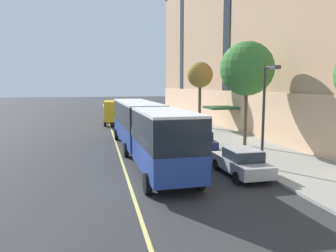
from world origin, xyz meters
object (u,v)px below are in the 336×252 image
Objects in this scene: city_bus at (144,126)px; street_lamp at (266,105)px; street_tree_far_uptown at (247,69)px; parked_car_green_2 at (174,127)px; street_tree_far_downtown at (200,75)px; parked_car_champagne_1 at (152,114)px; parked_car_silver_4 at (241,162)px; box_truck at (113,111)px; parked_car_green_6 at (160,119)px; parked_car_navy_5 at (199,140)px.

street_lamp reaches higher than city_bus.
street_tree_far_uptown is 1.39× the size of street_lamp.
street_tree_far_downtown is at bearing 46.22° from parked_car_green_2.
parked_car_champagne_1 is 30.65m from parked_car_silver_4.
box_truck reaches higher than parked_car_green_2.
parked_car_champagne_1 and parked_car_green_6 have the same top height.
street_tree_far_uptown reaches higher than box_truck.
parked_car_champagne_1 is 30.13m from street_lamp.
parked_car_silver_4 is 0.77× the size of street_lamp.
street_lamp reaches higher than parked_car_champagne_1.
parked_car_green_6 is (0.09, 8.52, 0.00)m from parked_car_green_2.
street_lamp is (7.57, -24.44, 2.17)m from box_truck.
street_lamp is (1.79, 0.72, 3.12)m from parked_car_silver_4.
city_bus is 16.66m from street_tree_far_downtown.
parked_car_green_2 is (4.45, 9.58, -1.37)m from city_bus.
street_tree_far_uptown is at bearing -80.58° from parked_car_champagne_1.
city_bus is at bearing -86.35° from box_truck.
city_bus is 4.82m from parked_car_navy_5.
street_tree_far_downtown is 1.26× the size of street_lamp.
parked_car_green_6 is 0.55× the size of street_tree_far_uptown.
street_tree_far_uptown is at bearing -63.05° from parked_car_green_2.
box_truck reaches higher than parked_car_champagne_1.
street_tree_far_uptown is 12.13m from street_tree_far_downtown.
parked_car_green_2 is 0.66× the size of box_truck.
parked_car_silver_4 is at bearing -90.20° from parked_car_champagne_1.
street_tree_far_downtown reaches higher than parked_car_green_6.
street_tree_far_uptown is at bearing -60.88° from box_truck.
parked_car_silver_4 is 20.97m from street_tree_far_downtown.
parked_car_green_6 is at bearing 103.47° from street_tree_far_uptown.
street_lamp is (1.91, -14.97, 3.12)m from parked_car_green_2.
parked_car_navy_5 is 7.55m from street_lamp.
parked_car_navy_5 is 18.74m from box_truck.
parked_car_green_2 is 15.41m from street_lamp.
street_tree_far_uptown is (8.47, 1.66, 4.17)m from city_bus.
street_tree_far_downtown is at bearing 90.00° from street_tree_far_uptown.
street_tree_far_downtown is 19.42m from street_lamp.
parked_car_navy_5 is 14.24m from street_tree_far_downtown.
city_bus is 4.08× the size of parked_car_silver_4.
box_truck is 20.44m from street_tree_far_uptown.
street_lamp is at bearing -72.79° from box_truck.
parked_car_green_2 is at bearing 97.27° from street_lamp.
box_truck is (-5.75, 0.96, 0.95)m from parked_car_green_6.
parked_car_navy_5 is at bearing 90.90° from parked_car_silver_4.
parked_car_green_6 is (-0.03, 24.21, -0.00)m from parked_car_silver_4.
parked_car_champagne_1 is at bearing 99.42° from street_tree_far_uptown.
box_truck is 1.12× the size of street_lamp.
parked_car_silver_4 is 0.69× the size of box_truck.
parked_car_silver_4 is (4.57, -6.11, -1.37)m from city_bus.
street_tree_far_uptown is at bearing 11.07° from city_bus.
box_truck is at bearing 107.21° from street_lamp.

